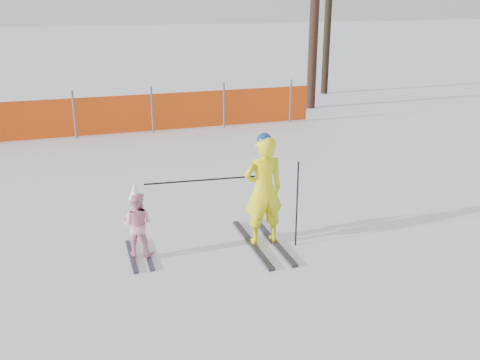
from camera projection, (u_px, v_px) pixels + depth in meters
name	position (u px, v px, depth m)	size (l,w,h in m)	color
ground	(251.00, 257.00, 7.66)	(120.00, 120.00, 0.00)	white
adult	(263.00, 191.00, 7.78)	(0.61, 1.69, 1.72)	black
child	(137.00, 223.00, 7.51)	(0.57, 1.03, 1.13)	black
ski_poles	(245.00, 191.00, 7.64)	(2.17, 0.37, 1.31)	black
safety_fence	(0.00, 122.00, 13.23)	(16.54, 0.06, 1.25)	#595960
tree_trunks	(320.00, 9.00, 17.51)	(1.90, 2.58, 6.83)	#301D15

